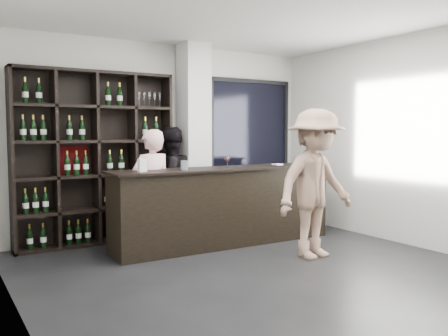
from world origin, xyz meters
TOP-DOWN VIEW (x-y plane):
  - floor at (0.00, 0.00)m, footprint 5.00×5.50m
  - wine_shelf at (-1.15, 2.57)m, footprint 2.20×0.35m
  - structural_column at (0.35, 2.47)m, footprint 0.40×0.40m
  - glass_panel at (1.55, 2.69)m, footprint 1.60×0.08m
  - tasting_counter at (0.35, 1.57)m, footprint 3.26×0.68m
  - taster_pink at (-0.62, 1.85)m, footprint 0.63×0.46m
  - taster_black at (-0.10, 2.40)m, footprint 0.93×0.80m
  - customer at (0.94, 0.40)m, footprint 1.24×0.77m
  - wine_glass at (0.39, 1.57)m, footprint 0.09×0.09m
  - spit_cup at (-0.34, 1.45)m, footprint 0.11×0.11m
  - napkin_stack at (1.28, 1.58)m, footprint 0.13×0.13m
  - card_stand at (-0.89, 1.51)m, footprint 0.12×0.08m

SIDE VIEW (x-z plane):
  - floor at x=0.00m, z-range -0.01..0.00m
  - tasting_counter at x=0.35m, z-range 0.00..1.08m
  - taster_pink at x=-0.62m, z-range 0.00..1.60m
  - taster_black at x=-0.10m, z-range 0.00..1.64m
  - customer at x=0.94m, z-range 0.00..1.85m
  - napkin_stack at x=1.28m, z-range 1.07..1.09m
  - spit_cup at x=-0.34m, z-range 1.07..1.20m
  - card_stand at x=-0.89m, z-range 1.07..1.23m
  - wine_glass at x=0.39m, z-range 1.07..1.26m
  - wine_shelf at x=-1.15m, z-range 0.00..2.40m
  - glass_panel at x=1.55m, z-range 0.35..2.45m
  - structural_column at x=0.35m, z-range 0.00..2.90m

